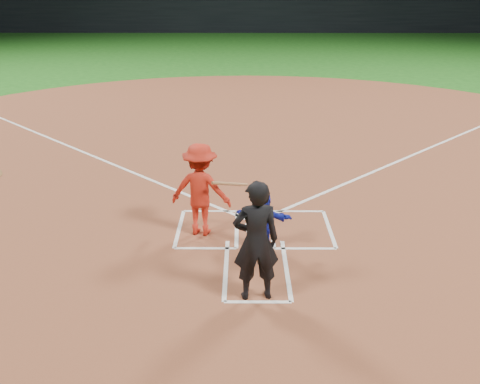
{
  "coord_description": "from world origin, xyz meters",
  "views": [
    {
      "loc": [
        -0.25,
        -10.25,
        4.86
      ],
      "look_at": [
        -0.3,
        -0.4,
        1.0
      ],
      "focal_mm": 40.0,
      "sensor_mm": 36.0,
      "label": 1
    }
  ],
  "objects_px": {
    "catcher": "(262,219)",
    "umpire": "(256,241)",
    "home_plate": "(254,228)",
    "batter_at_plate": "(201,190)"
  },
  "relations": [
    {
      "from": "catcher",
      "to": "umpire",
      "type": "height_order",
      "value": "umpire"
    },
    {
      "from": "home_plate",
      "to": "umpire",
      "type": "bearing_deg",
      "value": 89.25
    },
    {
      "from": "umpire",
      "to": "catcher",
      "type": "bearing_deg",
      "value": -103.38
    },
    {
      "from": "umpire",
      "to": "batter_at_plate",
      "type": "relative_size",
      "value": 1.07
    },
    {
      "from": "catcher",
      "to": "batter_at_plate",
      "type": "bearing_deg",
      "value": -13.68
    },
    {
      "from": "home_plate",
      "to": "catcher",
      "type": "bearing_deg",
      "value": 98.67
    },
    {
      "from": "home_plate",
      "to": "catcher",
      "type": "distance_m",
      "value": 1.06
    },
    {
      "from": "batter_at_plate",
      "to": "home_plate",
      "type": "bearing_deg",
      "value": 10.0
    },
    {
      "from": "home_plate",
      "to": "catcher",
      "type": "xyz_separation_m",
      "value": [
        0.13,
        -0.86,
        0.6
      ]
    },
    {
      "from": "batter_at_plate",
      "to": "catcher",
      "type": "bearing_deg",
      "value": -28.52
    }
  ]
}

